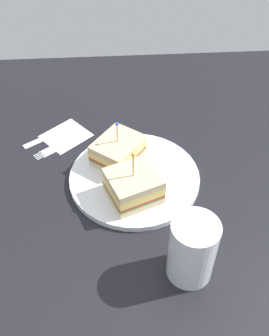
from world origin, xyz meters
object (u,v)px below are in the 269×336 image
object	(u,v)px
sandwich_half_back	(133,186)
napkin	(66,136)
fork	(55,148)
sandwich_half_front	(118,150)
plate	(134,177)
knife	(47,137)
drink_glass	(192,251)

from	to	relation	value
sandwich_half_back	napkin	xyz separation A→B (cm)	(-19.73, -13.74, -3.86)
fork	sandwich_half_front	bearing A→B (deg)	67.97
plate	knife	size ratio (longest dim) A/B	2.26
sandwich_half_front	sandwich_half_back	world-z (taller)	sandwich_half_back
sandwich_half_back	drink_glass	size ratio (longest dim) A/B	0.96
drink_glass	napkin	size ratio (longest dim) A/B	1.26
sandwich_half_back	fork	world-z (taller)	sandwich_half_back
drink_glass	plate	bearing A→B (deg)	-160.69
plate	fork	distance (cm)	19.36
fork	sandwich_half_back	bearing A→B (deg)	45.10
drink_glass	fork	bearing A→B (deg)	-142.83
plate	sandwich_half_front	xyz separation A→B (cm)	(-4.95, -3.00, 2.96)
drink_glass	napkin	xyz separation A→B (cm)	(-35.20, -21.62, -5.38)
plate	sandwich_half_back	xyz separation A→B (cm)	(5.36, -0.58, 3.34)
sandwich_half_back	napkin	size ratio (longest dim) A/B	1.21
plate	napkin	xyz separation A→B (cm)	(-14.37, -14.32, -0.51)
sandwich_half_front	drink_glass	distance (cm)	27.83
plate	knife	xyz separation A→B (cm)	(-14.19, -18.49, -0.41)
plate	drink_glass	world-z (taller)	drink_glass
plate	sandwich_half_back	size ratio (longest dim) A/B	2.27
plate	sandwich_half_front	bearing A→B (deg)	-148.84
sandwich_half_front	sandwich_half_back	bearing A→B (deg)	13.18
sandwich_half_back	drink_glass	xyz separation A→B (cm)	(15.47, 7.88, 1.52)
fork	plate	bearing A→B (deg)	57.65
napkin	knife	world-z (taller)	knife
sandwich_half_front	napkin	bearing A→B (deg)	-129.73
fork	knife	world-z (taller)	same
plate	drink_glass	bearing A→B (deg)	19.31
drink_glass	napkin	world-z (taller)	drink_glass
plate	knife	bearing A→B (deg)	-127.50
napkin	knife	bearing A→B (deg)	-87.48
napkin	knife	xyz separation A→B (cm)	(0.18, -4.16, 0.10)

